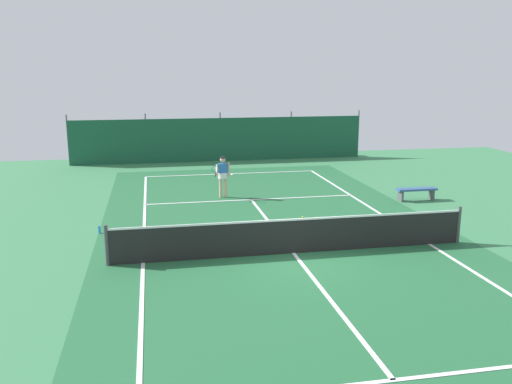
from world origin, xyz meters
name	(u,v)px	position (x,y,z in m)	size (l,w,h in m)	color
ground_plane	(293,253)	(0.00, 0.00, 0.00)	(36.00, 36.00, 0.00)	#387A4C
court_surface	(293,253)	(0.00, 0.00, 0.00)	(11.02, 26.60, 0.01)	#236038
tennis_net	(294,236)	(0.00, 0.00, 0.51)	(10.12, 0.10, 1.10)	black
back_fence	(220,148)	(0.00, 16.32, 0.67)	(16.30, 0.98, 2.70)	#195138
tennis_player	(223,174)	(-1.04, 7.03, 0.96)	(0.77, 0.71, 1.64)	#D8AD8C
tennis_ball_near_player	(303,217)	(1.26, 3.47, 0.03)	(0.07, 0.07, 0.07)	#CCDB33
tennis_ball_midcourt	(292,229)	(0.53, 2.17, 0.03)	(0.07, 0.07, 0.07)	#CCDB33
parked_car	(164,140)	(-3.02, 19.26, 0.84)	(2.18, 4.29, 1.68)	maroon
courtside_bench	(416,191)	(6.31, 5.10, 0.37)	(1.60, 0.40, 0.49)	#335184
water_bottle	(99,230)	(-5.48, 2.98, 0.12)	(0.08, 0.08, 0.24)	#338CD8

